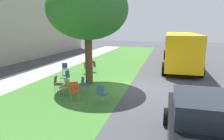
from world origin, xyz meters
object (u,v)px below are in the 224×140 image
chair_8 (65,86)px  chair_3 (86,67)px  chair_0 (102,93)px  chair_5 (65,68)px  chair_1 (85,84)px  chair_6 (58,83)px  chair_4 (74,90)px  street_tree (88,10)px  chair_2 (66,76)px  school_bus (180,46)px  parked_car (200,123)px  chair_7 (93,66)px

chair_8 → chair_3: bearing=10.1°
chair_0 → chair_5: same height
chair_1 → chair_3: size_ratio=1.00×
chair_3 → chair_1: bearing=-158.2°
chair_6 → chair_4: bearing=-122.5°
chair_1 → chair_4: size_ratio=1.00×
street_tree → chair_5: 4.94m
chair_1 → chair_6: same height
street_tree → chair_3: street_tree is taller
chair_0 → chair_6: same height
chair_0 → chair_4: (0.08, 1.40, 0.00)m
chair_2 → chair_0: bearing=-128.2°
street_tree → school_bus: street_tree is taller
chair_3 → chair_5: bearing=116.8°
parked_car → chair_2: bearing=52.7°
chair_4 → chair_8: bearing=55.3°
chair_0 → chair_3: size_ratio=1.00×
street_tree → chair_1: bearing=-166.0°
street_tree → chair_6: bearing=152.7°
chair_1 → chair_6: (-0.24, 1.45, 0.00)m
chair_6 → chair_5: bearing=22.4°
chair_0 → chair_3: same height
chair_4 → chair_5: bearing=32.3°
chair_3 → chair_7: same height
chair_8 → school_bus: bearing=-31.3°
chair_4 → chair_6: same height
parked_car → school_bus: (13.20, -0.17, 0.92)m
parked_car → school_bus: bearing=-0.7°
chair_5 → school_bus: bearing=-54.8°
chair_5 → chair_8: 4.65m
street_tree → school_bus: size_ratio=0.59×
chair_6 → chair_8: 0.74m
street_tree → chair_8: bearing=170.9°
street_tree → chair_0: size_ratio=6.95×
chair_0 → chair_2: (2.37, 3.01, 0.00)m
chair_3 → chair_6: 4.41m
street_tree → chair_2: bearing=114.4°
chair_5 → chair_2: bearing=-150.7°
chair_0 → chair_1: same height
chair_5 → parked_car: bearing=-132.9°
chair_1 → school_bus: school_bus is taller
chair_3 → chair_7: bearing=-24.3°
chair_2 → chair_5: same height
parked_car → street_tree: bearing=43.8°
chair_7 → parked_car: 10.86m
chair_3 → chair_5: (-0.67, 1.33, 0.00)m
street_tree → chair_7: bearing=16.3°
chair_1 → chair_0: bearing=-132.2°
street_tree → chair_1: street_tree is taller
chair_0 → chair_8: (0.59, 2.13, 0.00)m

